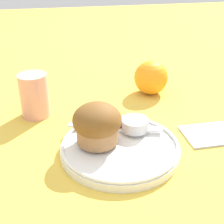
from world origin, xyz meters
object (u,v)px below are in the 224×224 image
at_px(butter_knife, 115,127).
at_px(juice_glass, 34,95).
at_px(muffin, 97,124).
at_px(orange_fruit, 151,78).

height_order(butter_knife, juice_glass, juice_glass).
distance_m(muffin, juice_glass, 0.19).
bearing_deg(orange_fruit, butter_knife, -125.28).
height_order(muffin, juice_glass, juice_glass).
relative_size(butter_knife, juice_glass, 1.87).
height_order(muffin, butter_knife, muffin).
distance_m(muffin, orange_fruit, 0.27).
xyz_separation_m(muffin, orange_fruit, (0.17, 0.22, -0.01)).
bearing_deg(juice_glass, muffin, -55.26).
relative_size(muffin, juice_glass, 0.91).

